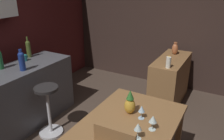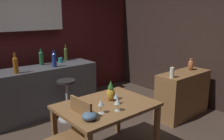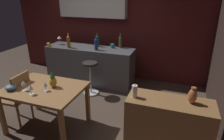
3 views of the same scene
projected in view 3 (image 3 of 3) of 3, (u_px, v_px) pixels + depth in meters
ground_plane at (67, 115)px, 3.60m from camera, size 9.00×9.00×0.00m
wall_kitchen_back at (104, 22)px, 4.91m from camera, size 5.20×0.33×2.60m
dining_table at (45, 93)px, 3.04m from camera, size 1.18×0.87×0.74m
kitchen_counter at (90, 65)px, 4.73m from camera, size 2.10×0.60×0.90m
sideboard_cabinet at (167, 127)px, 2.63m from camera, size 1.10×0.44×0.82m
chair_near_window at (18, 97)px, 3.21m from camera, size 0.42×0.42×0.92m
bar_stool at (90, 77)px, 4.22m from camera, size 0.34×0.34×0.73m
wine_glass_left at (31, 87)px, 2.76m from camera, size 0.08×0.08×0.15m
wine_glass_right at (23, 83)px, 2.87m from camera, size 0.07×0.07×0.16m
wine_glass_center at (45, 84)px, 2.87m from camera, size 0.07×0.07×0.14m
pineapple_centerpiece at (53, 80)px, 2.98m from camera, size 0.12×0.12×0.27m
fruit_bowl at (11, 87)px, 2.92m from camera, size 0.17×0.17×0.09m
wine_bottle_cobalt at (96, 44)px, 4.32m from camera, size 0.08×0.08×0.30m
wine_bottle_green at (97, 40)px, 4.62m from camera, size 0.08×0.08×0.31m
wine_bottle_amber at (68, 41)px, 4.50m from camera, size 0.08×0.08×0.34m
wine_bottle_olive at (120, 41)px, 4.50m from camera, size 0.07×0.07×0.33m
cup_mustard at (48, 45)px, 4.65m from camera, size 0.11×0.07×0.08m
cup_teal at (112, 46)px, 4.53m from camera, size 0.12×0.08×0.09m
counter_lamp at (59, 38)px, 4.80m from camera, size 0.11×0.11×0.21m
pillar_candle_tall at (135, 91)px, 2.54m from camera, size 0.07×0.07×0.20m
vase_copper at (192, 96)px, 2.39m from camera, size 0.11×0.11×0.22m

